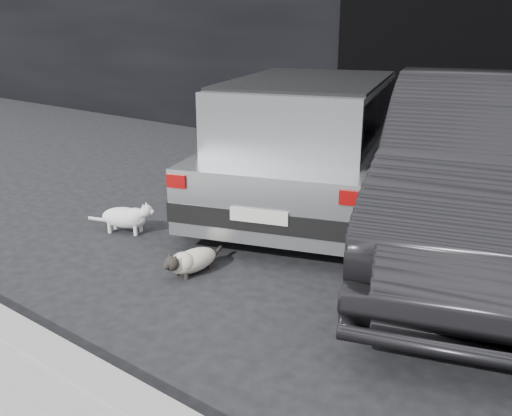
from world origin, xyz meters
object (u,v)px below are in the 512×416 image
Objects in this scene: silver_hatchback at (311,137)px; second_car at (487,167)px; cat_white at (128,217)px; cat_siamese at (190,261)px.

second_car is at bearing -25.42° from silver_hatchback.
second_car reaches higher than cat_white.
second_car is 6.73× the size of cat_siamese.
silver_hatchback is 5.95× the size of cat_siamese.
second_car is 3.52m from cat_white.
cat_siamese is at bearing 51.79° from cat_white.
cat_siamese is at bearing -102.88° from silver_hatchback.
silver_hatchback is 2.06m from second_car.
silver_hatchback reaches higher than cat_white.
silver_hatchback is 2.41m from cat_siamese.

